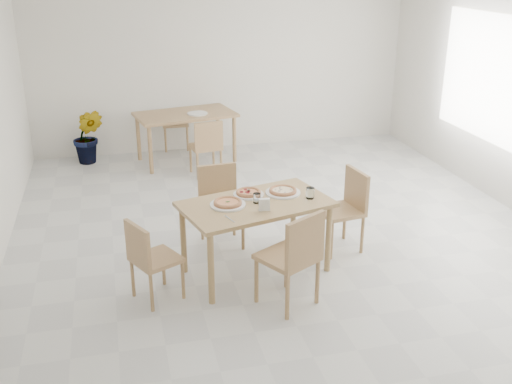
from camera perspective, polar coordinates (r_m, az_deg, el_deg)
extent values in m
plane|color=silver|center=(6.83, 2.50, -4.14)|extent=(7.00, 7.00, 0.00)
plane|color=silver|center=(9.68, -3.26, 12.32)|extent=(6.00, 0.00, 6.00)
plane|color=silver|center=(3.36, 19.88, -7.73)|extent=(6.00, 0.00, 6.00)
cube|color=#A48254|center=(5.77, 0.00, -1.18)|extent=(1.57, 1.13, 0.04)
cylinder|color=#A48254|center=(5.42, -4.30, -7.29)|extent=(0.06, 0.06, 0.71)
cylinder|color=#A48254|center=(5.98, 6.91, -4.44)|extent=(0.06, 0.06, 0.71)
cylinder|color=#A48254|center=(5.96, -6.94, -4.54)|extent=(0.06, 0.06, 0.71)
cylinder|color=#A48254|center=(6.48, 3.57, -2.19)|extent=(0.06, 0.06, 0.71)
cube|color=tan|center=(5.37, 3.01, -6.20)|extent=(0.62, 0.62, 0.04)
cube|color=tan|center=(5.13, 4.72, -4.63)|extent=(0.42, 0.26, 0.43)
cylinder|color=tan|center=(5.73, 2.91, -7.07)|extent=(0.04, 0.04, 0.44)
cylinder|color=tan|center=(5.49, 0.04, -8.42)|extent=(0.04, 0.04, 0.44)
cylinder|color=tan|center=(5.50, 5.87, -8.47)|extent=(0.04, 0.04, 0.44)
cylinder|color=tan|center=(5.25, 3.01, -9.97)|extent=(0.04, 0.04, 0.44)
cube|color=tan|center=(6.45, -3.27, -1.49)|extent=(0.45, 0.45, 0.04)
cube|color=tan|center=(6.54, -3.72, 0.96)|extent=(0.43, 0.07, 0.41)
cylinder|color=tan|center=(6.35, -4.43, -4.20)|extent=(0.04, 0.04, 0.42)
cylinder|color=tan|center=(6.43, -1.24, -3.79)|extent=(0.04, 0.04, 0.42)
cylinder|color=tan|center=(6.67, -5.14, -2.88)|extent=(0.04, 0.04, 0.42)
cylinder|color=tan|center=(6.75, -2.10, -2.51)|extent=(0.04, 0.04, 0.42)
cube|color=tan|center=(5.55, -9.47, -6.32)|extent=(0.52, 0.52, 0.04)
cube|color=tan|center=(5.38, -11.21, -4.94)|extent=(0.21, 0.36, 0.37)
cylinder|color=tan|center=(5.60, -6.97, -8.33)|extent=(0.03, 0.03, 0.38)
cylinder|color=tan|center=(5.84, -8.80, -7.05)|extent=(0.03, 0.03, 0.38)
cylinder|color=tan|center=(5.45, -9.92, -9.41)|extent=(0.03, 0.03, 0.38)
cylinder|color=tan|center=(5.70, -11.66, -8.03)|extent=(0.03, 0.03, 0.38)
cube|color=tan|center=(6.41, 7.94, -1.81)|extent=(0.49, 0.49, 0.04)
cube|color=tan|center=(6.42, 9.56, 0.32)|extent=(0.10, 0.43, 0.41)
cylinder|color=tan|center=(6.57, 5.64, -3.31)|extent=(0.04, 0.04, 0.42)
cylinder|color=tan|center=(6.27, 7.20, -4.63)|extent=(0.04, 0.04, 0.42)
cylinder|color=tan|center=(6.73, 8.44, -2.79)|extent=(0.04, 0.04, 0.42)
cylinder|color=tan|center=(6.45, 10.08, -4.04)|extent=(0.04, 0.04, 0.42)
cylinder|color=white|center=(5.70, -2.71, -1.22)|extent=(0.34, 0.34, 0.02)
cylinder|color=white|center=(5.98, 2.58, -0.06)|extent=(0.35, 0.35, 0.02)
cylinder|color=white|center=(5.93, -0.72, -0.23)|extent=(0.30, 0.30, 0.02)
cylinder|color=tan|center=(5.69, -2.71, -1.08)|extent=(0.33, 0.33, 0.01)
torus|color=tan|center=(5.69, -2.71, -0.98)|extent=(0.34, 0.34, 0.03)
cylinder|color=#E25B28|center=(5.69, -2.71, -0.99)|extent=(0.26, 0.26, 0.01)
ellipsoid|color=#1D5212|center=(5.69, -2.71, -0.93)|extent=(0.05, 0.03, 0.01)
cylinder|color=tan|center=(5.98, 2.58, 0.08)|extent=(0.35, 0.35, 0.01)
torus|color=tan|center=(5.98, 2.58, 0.17)|extent=(0.36, 0.36, 0.03)
cylinder|color=white|center=(5.98, 2.58, 0.16)|extent=(0.28, 0.28, 0.01)
cylinder|color=tan|center=(5.93, -0.72, -0.10)|extent=(0.32, 0.32, 0.01)
torus|color=tan|center=(5.92, -0.72, -0.01)|extent=(0.32, 0.32, 0.03)
cylinder|color=#E25B28|center=(5.92, -0.72, -0.02)|extent=(0.24, 0.24, 0.01)
cylinder|color=white|center=(5.87, 5.18, -0.10)|extent=(0.08, 0.08, 0.11)
cylinder|color=white|center=(5.74, 0.07, -0.59)|extent=(0.07, 0.07, 0.10)
cube|color=silver|center=(5.57, 0.79, -1.77)|extent=(0.12, 0.07, 0.01)
cube|color=white|center=(5.55, 0.80, -1.17)|extent=(0.11, 0.05, 0.11)
cube|color=silver|center=(5.41, -2.52, -2.59)|extent=(0.07, 0.17, 0.01)
cube|color=silver|center=(5.66, 0.95, -1.44)|extent=(0.04, 0.19, 0.01)
cube|color=tan|center=(9.14, -6.77, 7.34)|extent=(1.58, 1.08, 0.04)
cylinder|color=tan|center=(8.75, -10.03, 3.94)|extent=(0.06, 0.06, 0.71)
cylinder|color=tan|center=(9.14, -2.07, 5.04)|extent=(0.06, 0.06, 0.71)
cylinder|color=tan|center=(9.39, -11.14, 5.09)|extent=(0.06, 0.06, 0.71)
cylinder|color=tan|center=(9.75, -3.64, 6.09)|extent=(0.06, 0.06, 0.71)
cube|color=tan|center=(8.59, -4.85, 4.32)|extent=(0.46, 0.46, 0.04)
cube|color=tan|center=(8.36, -4.52, 5.37)|extent=(0.41, 0.10, 0.39)
cylinder|color=tan|center=(8.87, -4.07, 3.42)|extent=(0.03, 0.03, 0.40)
cylinder|color=tan|center=(8.78, -6.24, 3.14)|extent=(0.03, 0.03, 0.40)
cylinder|color=tan|center=(8.55, -3.34, 2.74)|extent=(0.03, 0.03, 0.40)
cylinder|color=tan|center=(8.46, -5.58, 2.44)|extent=(0.03, 0.03, 0.40)
cube|color=tan|center=(9.86, -7.71, 6.50)|extent=(0.43, 0.43, 0.04)
cube|color=tan|center=(9.98, -7.85, 7.96)|extent=(0.41, 0.06, 0.39)
cylinder|color=tan|center=(9.74, -8.61, 4.91)|extent=(0.04, 0.04, 0.40)
cylinder|color=tan|center=(9.76, -6.54, 5.05)|extent=(0.04, 0.04, 0.40)
cylinder|color=tan|center=(10.08, -8.72, 5.48)|extent=(0.04, 0.04, 0.40)
cylinder|color=tan|center=(10.10, -6.72, 5.61)|extent=(0.04, 0.04, 0.40)
cylinder|color=white|center=(9.06, -5.60, 7.45)|extent=(0.30, 0.30, 0.02)
imported|color=#1B5A21|center=(9.40, -15.69, 5.12)|extent=(0.53, 0.46, 0.84)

